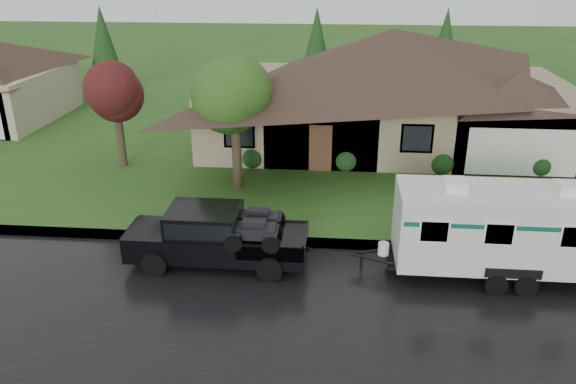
# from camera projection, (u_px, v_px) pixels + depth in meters

# --- Properties ---
(ground) EXTENTS (140.00, 140.00, 0.00)m
(ground) POSITION_uv_depth(u_px,v_px,m) (350.00, 282.00, 16.74)
(ground) COLOR #27561B
(ground) RESTS_ON ground
(road) EXTENTS (140.00, 8.00, 0.01)m
(road) POSITION_uv_depth(u_px,v_px,m) (352.00, 322.00, 14.90)
(road) COLOR black
(road) RESTS_ON ground
(curb) EXTENTS (140.00, 0.50, 0.15)m
(curb) POSITION_uv_depth(u_px,v_px,m) (350.00, 244.00, 18.78)
(curb) COLOR gray
(curb) RESTS_ON ground
(lawn) EXTENTS (140.00, 26.00, 0.15)m
(lawn) POSITION_uv_depth(u_px,v_px,m) (347.00, 134.00, 30.49)
(lawn) COLOR #27561B
(lawn) RESTS_ON ground
(house_main) EXTENTS (19.44, 10.80, 6.90)m
(house_main) POSITION_uv_depth(u_px,v_px,m) (396.00, 74.00, 27.88)
(house_main) COLOR gray
(house_main) RESTS_ON lawn
(tree_left_green) EXTENTS (3.29, 3.29, 5.44)m
(tree_left_green) POSITION_uv_depth(u_px,v_px,m) (235.00, 97.00, 21.84)
(tree_left_green) COLOR #382B1E
(tree_left_green) RESTS_ON lawn
(tree_red) EXTENTS (2.90, 2.90, 4.79)m
(tree_red) POSITION_uv_depth(u_px,v_px,m) (115.00, 94.00, 24.40)
(tree_red) COLOR #382B1E
(tree_red) RESTS_ON lawn
(shrub_row) EXTENTS (13.60, 1.00, 1.00)m
(shrub_row) POSITION_uv_depth(u_px,v_px,m) (393.00, 160.00, 24.87)
(shrub_row) COLOR #143814
(shrub_row) RESTS_ON lawn
(pickup_truck) EXTENTS (5.53, 2.10, 1.84)m
(pickup_truck) POSITION_uv_depth(u_px,v_px,m) (214.00, 234.00, 17.44)
(pickup_truck) COLOR black
(pickup_truck) RESTS_ON ground
(travel_trailer) EXTENTS (6.83, 2.40, 3.06)m
(travel_trailer) POSITION_uv_depth(u_px,v_px,m) (507.00, 227.00, 16.47)
(travel_trailer) COLOR silver
(travel_trailer) RESTS_ON ground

